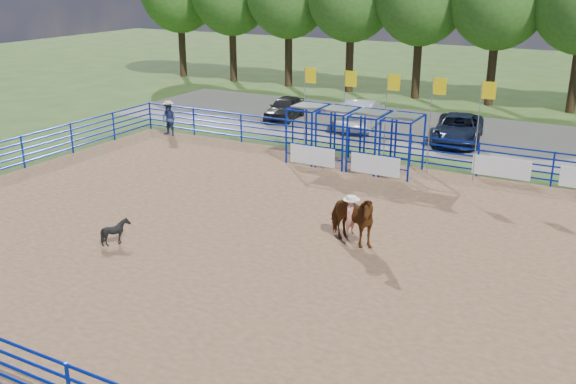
% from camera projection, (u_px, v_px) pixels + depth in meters
% --- Properties ---
extents(ground, '(120.00, 120.00, 0.00)m').
position_uv_depth(ground, '(309.00, 245.00, 20.69)').
color(ground, '#415E25').
rests_on(ground, ground).
extents(arena_dirt, '(30.00, 20.00, 0.02)m').
position_uv_depth(arena_dirt, '(309.00, 245.00, 20.69)').
color(arena_dirt, '#896344').
rests_on(arena_dirt, ground).
extents(gravel_strip, '(40.00, 10.00, 0.01)m').
position_uv_depth(gravel_strip, '(451.00, 134.00, 34.76)').
color(gravel_strip, slate).
rests_on(gravel_strip, ground).
extents(horse_and_rider, '(2.32, 1.62, 2.24)m').
position_uv_depth(horse_and_rider, '(351.00, 217.00, 20.47)').
color(horse_and_rider, '#613413').
rests_on(horse_and_rider, arena_dirt).
extents(calf, '(0.94, 0.88, 0.86)m').
position_uv_depth(calf, '(116.00, 232.00, 20.61)').
color(calf, black).
rests_on(calf, arena_dirt).
extents(spectator_cowboy, '(0.92, 0.75, 1.83)m').
position_uv_depth(spectator_cowboy, '(169.00, 119.00, 34.01)').
color(spectator_cowboy, navy).
rests_on(spectator_cowboy, arena_dirt).
extents(car_a, '(2.07, 4.07, 1.33)m').
position_uv_depth(car_a, '(285.00, 108.00, 37.96)').
color(car_a, black).
rests_on(car_a, gravel_strip).
extents(car_b, '(2.50, 5.16, 1.63)m').
position_uv_depth(car_b, '(362.00, 113.00, 35.81)').
color(car_b, '#9799A0').
rests_on(car_b, gravel_strip).
extents(car_c, '(3.12, 5.35, 1.40)m').
position_uv_depth(car_c, '(458.00, 129.00, 32.86)').
color(car_c, '#131A31').
rests_on(car_c, gravel_strip).
extents(perimeter_fence, '(30.10, 20.10, 1.50)m').
position_uv_depth(perimeter_fence, '(309.00, 224.00, 20.44)').
color(perimeter_fence, '#071DA4').
rests_on(perimeter_fence, ground).
extents(chute_assembly, '(19.32, 2.41, 4.20)m').
position_uv_depth(chute_assembly, '(361.00, 140.00, 28.46)').
color(chute_assembly, '#071DA4').
rests_on(chute_assembly, ground).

